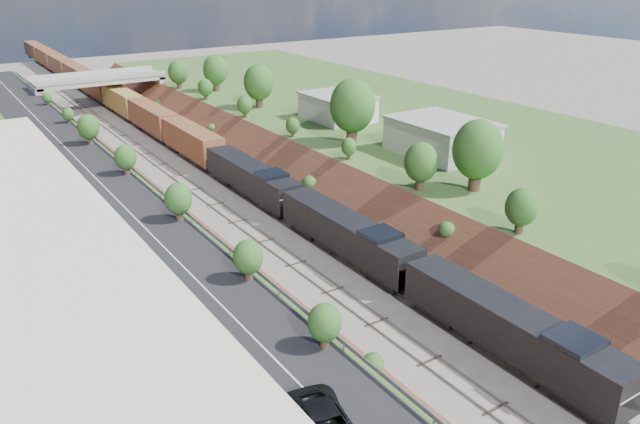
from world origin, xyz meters
TOP-DOWN VIEW (x-y plane):
  - platform_right at (33.00, 60.00)m, footprint 44.00×180.00m
  - embankment_left at (-11.00, 60.00)m, footprint 10.00×180.00m
  - embankment_right at (11.00, 60.00)m, footprint 10.00×180.00m
  - rail_left_track at (-2.60, 60.00)m, footprint 1.58×180.00m
  - rail_right_track at (2.60, 60.00)m, footprint 1.58×180.00m
  - road at (-15.50, 60.00)m, footprint 8.00×180.00m
  - guardrail at (-11.40, 59.80)m, footprint 0.10×171.00m
  - commercial_building at (-28.00, 38.00)m, footprint 14.30×62.30m
  - overpass at (0.00, 122.00)m, footprint 24.50×8.30m
  - white_building_near at (23.50, 52.00)m, footprint 9.00×12.00m
  - white_building_far at (23.00, 74.00)m, footprint 8.00×10.00m
  - tree_right_large at (17.00, 40.00)m, footprint 5.25×5.25m
  - tree_left_crest at (-11.80, 20.00)m, footprint 2.45×2.45m
  - freight_train at (2.60, 115.56)m, footprint 3.26×199.83m

SIDE VIEW (x-z plane):
  - embankment_left at x=-11.00m, z-range -5.00..5.00m
  - embankment_right at x=11.00m, z-range -5.00..5.00m
  - rail_left_track at x=-2.60m, z-range 0.00..0.18m
  - rail_right_track at x=2.60m, z-range 0.00..0.18m
  - platform_right at x=33.00m, z-range 0.00..5.00m
  - freight_train at x=2.60m, z-range 0.36..5.16m
  - overpass at x=0.00m, z-range 1.22..8.62m
  - road at x=-15.50m, z-range 5.00..5.10m
  - guardrail at x=-11.40m, z-range 5.20..5.90m
  - white_building_far at x=23.00m, z-range 5.00..8.60m
  - white_building_near at x=23.50m, z-range 5.00..9.00m
  - tree_left_crest at x=-11.80m, z-range 5.26..8.82m
  - commercial_building at x=-28.00m, z-range 5.01..12.01m
  - tree_right_large at x=17.00m, z-range 5.58..13.19m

